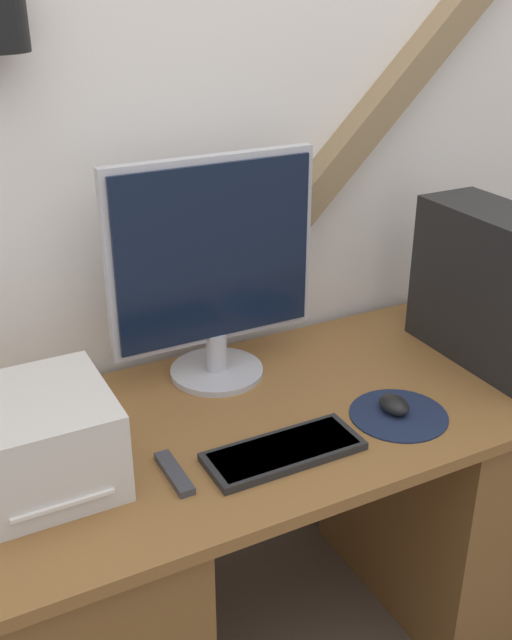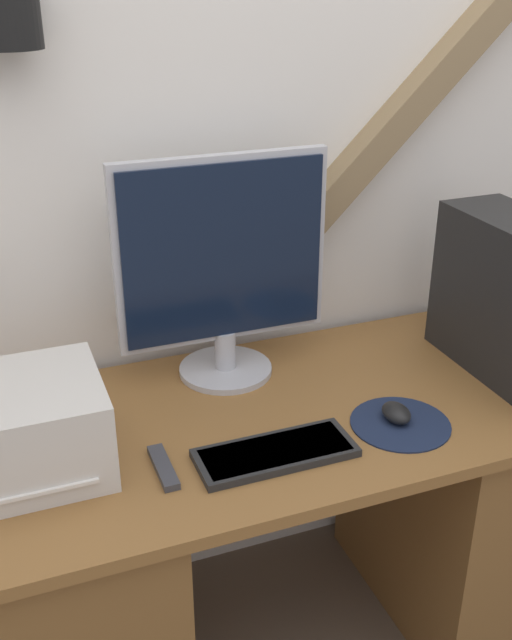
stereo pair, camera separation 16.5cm
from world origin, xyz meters
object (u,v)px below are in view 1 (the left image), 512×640
at_px(computer_tower, 497,289).
at_px(printer, 41,440).
at_px(mouse, 394,405).
at_px(remote_control, 174,473).
at_px(keyboard, 284,451).
at_px(monitor, 214,266).

relative_size(computer_tower, printer, 1.50).
bearing_deg(mouse, remote_control, 178.72).
bearing_deg(keyboard, monitor, 87.09).
distance_m(monitor, keyboard, 0.49).
bearing_deg(printer, computer_tower, -0.73).
height_order(monitor, printer, monitor).
xyz_separation_m(computer_tower, remote_control, (-0.94, -0.10, -0.19)).
bearing_deg(remote_control, monitor, 53.85).
relative_size(keyboard, printer, 1.13).
distance_m(keyboard, printer, 0.51).
height_order(keyboard, computer_tower, computer_tower).
bearing_deg(mouse, monitor, 128.68).
bearing_deg(monitor, keyboard, -92.91).
distance_m(keyboard, computer_tower, 0.74).
relative_size(mouse, printer, 0.27).
height_order(keyboard, printer, printer).
xyz_separation_m(monitor, computer_tower, (0.68, -0.26, -0.10)).
bearing_deg(printer, remote_control, -24.94).
xyz_separation_m(keyboard, computer_tower, (0.70, 0.13, 0.19)).
xyz_separation_m(keyboard, printer, (-0.48, 0.15, 0.09)).
distance_m(monitor, printer, 0.59).
relative_size(printer, remote_control, 2.04).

